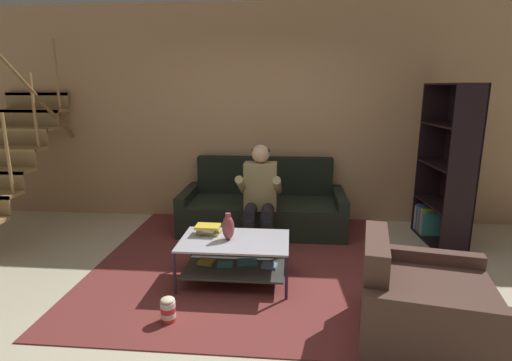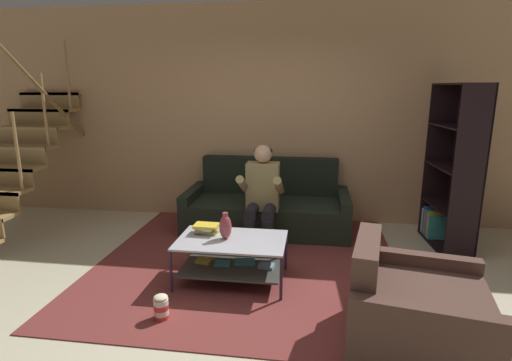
{
  "view_description": "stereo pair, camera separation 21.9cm",
  "coord_description": "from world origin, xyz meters",
  "px_view_note": "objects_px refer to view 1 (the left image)",
  "views": [
    {
      "loc": [
        0.23,
        -3.04,
        1.82
      ],
      "look_at": [
        -0.13,
        0.99,
        0.88
      ],
      "focal_mm": 28.0,
      "sensor_mm": 36.0,
      "label": 1
    },
    {
      "loc": [
        0.44,
        -3.01,
        1.82
      ],
      "look_at": [
        -0.13,
        0.99,
        0.88
      ],
      "focal_mm": 28.0,
      "sensor_mm": 36.0,
      "label": 2
    }
  ],
  "objects_px": {
    "person_seated_center": "(260,193)",
    "popcorn_tub": "(168,310)",
    "couch": "(263,208)",
    "book_stack": "(208,229)",
    "bookshelf": "(446,177)",
    "coffee_table": "(235,254)",
    "armchair": "(422,308)",
    "vase": "(228,227)"
  },
  "relations": [
    {
      "from": "person_seated_center",
      "to": "popcorn_tub",
      "type": "height_order",
      "value": "person_seated_center"
    },
    {
      "from": "popcorn_tub",
      "to": "couch",
      "type": "bearing_deg",
      "value": 75.06
    },
    {
      "from": "book_stack",
      "to": "bookshelf",
      "type": "bearing_deg",
      "value": 23.86
    },
    {
      "from": "bookshelf",
      "to": "coffee_table",
      "type": "bearing_deg",
      "value": -151.43
    },
    {
      "from": "couch",
      "to": "book_stack",
      "type": "distance_m",
      "value": 1.46
    },
    {
      "from": "bookshelf",
      "to": "popcorn_tub",
      "type": "distance_m",
      "value": 3.49
    },
    {
      "from": "couch",
      "to": "armchair",
      "type": "xyz_separation_m",
      "value": [
        1.31,
        -2.32,
        -0.01
      ]
    },
    {
      "from": "coffee_table",
      "to": "popcorn_tub",
      "type": "relative_size",
      "value": 4.79
    },
    {
      "from": "vase",
      "to": "book_stack",
      "type": "distance_m",
      "value": 0.26
    },
    {
      "from": "book_stack",
      "to": "popcorn_tub",
      "type": "relative_size",
      "value": 1.14
    },
    {
      "from": "coffee_table",
      "to": "bookshelf",
      "type": "xyz_separation_m",
      "value": [
        2.34,
        1.28,
        0.52
      ]
    },
    {
      "from": "couch",
      "to": "coffee_table",
      "type": "relative_size",
      "value": 2.04
    },
    {
      "from": "armchair",
      "to": "vase",
      "type": "bearing_deg",
      "value": 151.83
    },
    {
      "from": "coffee_table",
      "to": "vase",
      "type": "distance_m",
      "value": 0.27
    },
    {
      "from": "vase",
      "to": "popcorn_tub",
      "type": "relative_size",
      "value": 1.21
    },
    {
      "from": "couch",
      "to": "popcorn_tub",
      "type": "xyz_separation_m",
      "value": [
        -0.59,
        -2.23,
        -0.18
      ]
    },
    {
      "from": "popcorn_tub",
      "to": "vase",
      "type": "bearing_deg",
      "value": 62.96
    },
    {
      "from": "bookshelf",
      "to": "popcorn_tub",
      "type": "bearing_deg",
      "value": -144.16
    },
    {
      "from": "vase",
      "to": "person_seated_center",
      "type": "bearing_deg",
      "value": 76.89
    },
    {
      "from": "book_stack",
      "to": "bookshelf",
      "type": "xyz_separation_m",
      "value": [
        2.62,
        1.16,
        0.32
      ]
    },
    {
      "from": "couch",
      "to": "person_seated_center",
      "type": "height_order",
      "value": "person_seated_center"
    },
    {
      "from": "vase",
      "to": "popcorn_tub",
      "type": "xyz_separation_m",
      "value": [
        -0.37,
        -0.73,
        -0.44
      ]
    },
    {
      "from": "vase",
      "to": "armchair",
      "type": "bearing_deg",
      "value": -28.17
    },
    {
      "from": "coffee_table",
      "to": "vase",
      "type": "height_order",
      "value": "vase"
    },
    {
      "from": "couch",
      "to": "vase",
      "type": "xyz_separation_m",
      "value": [
        -0.22,
        -1.5,
        0.26
      ]
    },
    {
      "from": "bookshelf",
      "to": "armchair",
      "type": "height_order",
      "value": "bookshelf"
    },
    {
      "from": "couch",
      "to": "popcorn_tub",
      "type": "distance_m",
      "value": 2.31
    },
    {
      "from": "couch",
      "to": "bookshelf",
      "type": "bearing_deg",
      "value": -5.82
    },
    {
      "from": "vase",
      "to": "popcorn_tub",
      "type": "bearing_deg",
      "value": -117.04
    },
    {
      "from": "person_seated_center",
      "to": "vase",
      "type": "distance_m",
      "value": 0.98
    },
    {
      "from": "coffee_table",
      "to": "book_stack",
      "type": "bearing_deg",
      "value": 156.83
    },
    {
      "from": "book_stack",
      "to": "coffee_table",
      "type": "bearing_deg",
      "value": -23.17
    },
    {
      "from": "person_seated_center",
      "to": "popcorn_tub",
      "type": "xyz_separation_m",
      "value": [
        -0.59,
        -1.68,
        -0.53
      ]
    },
    {
      "from": "book_stack",
      "to": "armchair",
      "type": "height_order",
      "value": "armchair"
    },
    {
      "from": "coffee_table",
      "to": "bookshelf",
      "type": "relative_size",
      "value": 0.55
    },
    {
      "from": "person_seated_center",
      "to": "popcorn_tub",
      "type": "distance_m",
      "value": 1.86
    },
    {
      "from": "vase",
      "to": "popcorn_tub",
      "type": "distance_m",
      "value": 0.93
    },
    {
      "from": "book_stack",
      "to": "popcorn_tub",
      "type": "xyz_separation_m",
      "value": [
        -0.16,
        -0.85,
        -0.37
      ]
    },
    {
      "from": "vase",
      "to": "book_stack",
      "type": "bearing_deg",
      "value": 151.85
    },
    {
      "from": "coffee_table",
      "to": "popcorn_tub",
      "type": "bearing_deg",
      "value": -120.68
    },
    {
      "from": "coffee_table",
      "to": "bookshelf",
      "type": "distance_m",
      "value": 2.72
    },
    {
      "from": "armchair",
      "to": "book_stack",
      "type": "bearing_deg",
      "value": 151.83
    }
  ]
}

